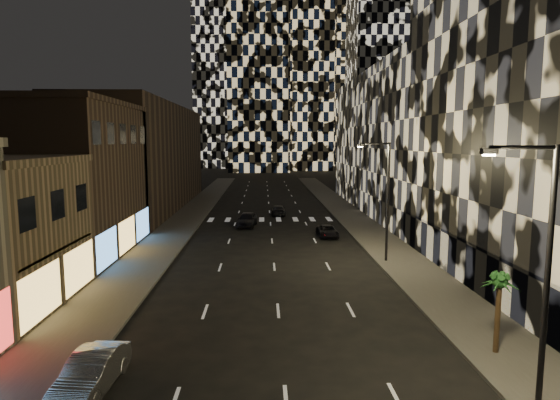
{
  "coord_description": "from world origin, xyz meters",
  "views": [
    {
      "loc": [
        -0.78,
        -4.67,
        9.26
      ],
      "look_at": [
        0.14,
        21.0,
        6.0
      ],
      "focal_mm": 30.0,
      "sensor_mm": 36.0,
      "label": 1
    }
  ],
  "objects": [
    {
      "name": "sidewalk_left",
      "position": [
        -10.0,
        50.0,
        0.07
      ],
      "size": [
        4.0,
        120.0,
        0.15
      ],
      "primitive_type": "cube",
      "color": "#47443F",
      "rests_on": "ground"
    },
    {
      "name": "sidewalk_right",
      "position": [
        10.0,
        50.0,
        0.07
      ],
      "size": [
        4.0,
        120.0,
        0.15
      ],
      "primitive_type": "cube",
      "color": "#47443F",
      "rests_on": "ground"
    },
    {
      "name": "curb_left",
      "position": [
        -7.9,
        50.0,
        0.07
      ],
      "size": [
        0.2,
        120.0,
        0.15
      ],
      "primitive_type": "cube",
      "color": "#4C4C47",
      "rests_on": "ground"
    },
    {
      "name": "curb_right",
      "position": [
        7.9,
        50.0,
        0.07
      ],
      "size": [
        0.2,
        120.0,
        0.15
      ],
      "primitive_type": "cube",
      "color": "#4C4C47",
      "rests_on": "ground"
    },
    {
      "name": "retail_brown",
      "position": [
        -17.0,
        33.5,
        6.0
      ],
      "size": [
        10.0,
        15.0,
        12.0
      ],
      "primitive_type": "cube",
      "color": "#483628",
      "rests_on": "ground"
    },
    {
      "name": "retail_filler_left",
      "position": [
        -17.0,
        60.0,
        7.0
      ],
      "size": [
        10.0,
        40.0,
        14.0
      ],
      "primitive_type": "cube",
      "color": "#483628",
      "rests_on": "ground"
    },
    {
      "name": "midrise_base",
      "position": [
        12.3,
        24.5,
        1.5
      ],
      "size": [
        0.6,
        25.0,
        3.0
      ],
      "primitive_type": "cube",
      "color": "#383838",
      "rests_on": "ground"
    },
    {
      "name": "midrise_filler_right",
      "position": [
        20.0,
        57.0,
        9.0
      ],
      "size": [
        16.0,
        40.0,
        18.0
      ],
      "primitive_type": "cube",
      "color": "#232326",
      "rests_on": "ground"
    },
    {
      "name": "tower_center_low",
      "position": [
        -2.0,
        140.0,
        47.5
      ],
      "size": [
        18.0,
        18.0,
        95.0
      ],
      "primitive_type": "cube",
      "color": "black",
      "rests_on": "ground"
    },
    {
      "name": "streetlight_near",
      "position": [
        8.35,
        10.0,
        5.35
      ],
      "size": [
        2.55,
        0.25,
        9.0
      ],
      "color": "black",
      "rests_on": "sidewalk_right"
    },
    {
      "name": "streetlight_far",
      "position": [
        8.35,
        30.0,
        5.35
      ],
      "size": [
        2.55,
        0.25,
        9.0
      ],
      "color": "black",
      "rests_on": "sidewalk_right"
    },
    {
      "name": "car_silver_parked",
      "position": [
        -7.2,
        11.97,
        0.71
      ],
      "size": [
        1.83,
        4.42,
        1.42
      ],
      "primitive_type": "imported",
      "rotation": [
        0.0,
        0.0,
        -0.08
      ],
      "color": "gray",
      "rests_on": "ground"
    },
    {
      "name": "car_dark_midlane",
      "position": [
        -2.58,
        45.55,
        0.78
      ],
      "size": [
        2.39,
        4.77,
        1.56
      ],
      "primitive_type": "imported",
      "rotation": [
        0.0,
        0.0,
        -0.12
      ],
      "color": "black",
      "rests_on": "ground"
    },
    {
      "name": "car_dark_oncoming",
      "position": [
        1.08,
        53.32,
        0.61
      ],
      "size": [
        1.71,
        4.19,
        1.22
      ],
      "primitive_type": "imported",
      "rotation": [
        0.0,
        0.0,
        3.14
      ],
      "color": "black",
      "rests_on": "ground"
    },
    {
      "name": "car_dark_rightlane",
      "position": [
        5.41,
        39.71,
        0.55
      ],
      "size": [
        1.95,
        3.99,
        1.09
      ],
      "primitive_type": "imported",
      "rotation": [
        0.0,
        0.0,
        0.04
      ],
      "color": "black",
      "rests_on": "ground"
    },
    {
      "name": "palm_tree",
      "position": [
        9.28,
        14.31,
        3.07
      ],
      "size": [
        1.79,
        1.8,
        3.54
      ],
      "color": "#47331E",
      "rests_on": "sidewalk_right"
    }
  ]
}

